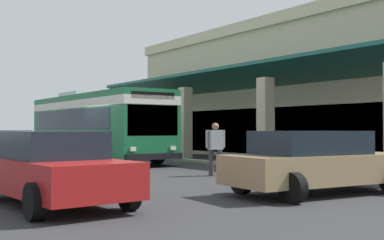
{
  "coord_description": "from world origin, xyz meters",
  "views": [
    {
      "loc": [
        19.57,
        -8.99,
        1.51
      ],
      "look_at": [
        0.31,
        4.14,
        1.93
      ],
      "focal_mm": 47.46,
      "sensor_mm": 36.0,
      "label": 1
    }
  ],
  "objects": [
    {
      "name": "parked_sedan_tan",
      "position": [
        11.47,
        -0.01,
        0.75
      ],
      "size": [
        2.68,
        4.53,
        1.47
      ],
      "color": "#9E845B",
      "rests_on": "ground"
    },
    {
      "name": "transit_bus",
      "position": [
        -3.1,
        0.86,
        1.85
      ],
      "size": [
        11.21,
        2.85,
        3.34
      ],
      "color": "#196638",
      "rests_on": "ground"
    },
    {
      "name": "plaza_building",
      "position": [
        0.49,
        13.74,
        3.66
      ],
      "size": [
        24.99,
        13.74,
        7.32
      ],
      "color": "#C6B793",
      "rests_on": "ground"
    },
    {
      "name": "ground",
      "position": [
        0.0,
        8.0,
        0.0
      ],
      "size": [
        120.0,
        120.0,
        0.0
      ],
      "primitive_type": "plane",
      "color": "#2D2D30"
    },
    {
      "name": "pedestrian",
      "position": [
        6.42,
        0.9,
        0.96
      ],
      "size": [
        0.39,
        0.68,
        1.71
      ],
      "color": "#38383D",
      "rests_on": "ground"
    },
    {
      "name": "potted_palm",
      "position": [
        -7.51,
        5.58,
        0.67
      ],
      "size": [
        1.83,
        1.51,
        2.47
      ],
      "color": "#4C4742",
      "rests_on": "ground"
    },
    {
      "name": "parked_sedan_red",
      "position": [
        9.62,
        -5.63,
        0.75
      ],
      "size": [
        4.5,
        2.2,
        1.47
      ],
      "color": "maroon",
      "rests_on": "ground"
    },
    {
      "name": "curb_strip",
      "position": [
        0.49,
        4.12,
        0.06
      ],
      "size": [
        29.63,
        0.5,
        0.12
      ],
      "primitive_type": "cube",
      "color": "#9E998E",
      "rests_on": "ground"
    }
  ]
}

